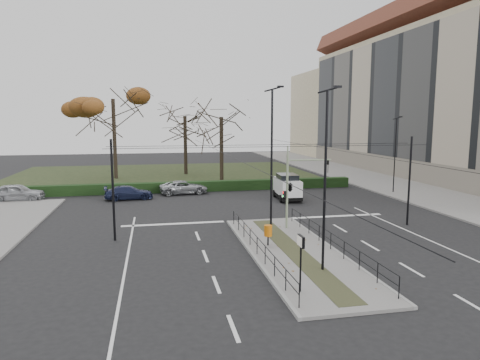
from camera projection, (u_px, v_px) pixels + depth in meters
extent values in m
plane|color=black|center=(280.00, 241.00, 25.29)|extent=(140.00, 140.00, 0.00)
cube|color=#63615E|center=(294.00, 252.00, 22.86)|extent=(4.40, 15.00, 0.14)
cube|color=#63615E|center=(373.00, 180.00, 50.17)|extent=(8.00, 90.00, 0.14)
cube|color=black|center=(164.00, 175.00, 55.16)|extent=(38.00, 26.00, 0.10)
cube|color=black|center=(167.00, 187.00, 42.09)|extent=(38.00, 1.00, 1.00)
cube|color=tan|center=(442.00, 104.00, 52.84)|extent=(12.00, 52.00, 18.00)
cube|color=black|center=(398.00, 96.00, 51.52)|extent=(0.10, 50.96, 14.76)
cube|color=#54261D|center=(426.00, 17.00, 50.82)|extent=(7.09, 52.00, 4.88)
cube|color=#54261D|center=(470.00, 19.00, 52.00)|extent=(7.09, 52.00, 4.88)
cylinder|color=black|center=(299.00, 296.00, 15.88)|extent=(0.04, 0.04, 0.90)
cylinder|color=black|center=(234.00, 217.00, 28.69)|extent=(0.04, 0.04, 0.90)
cylinder|color=black|center=(399.00, 288.00, 16.69)|extent=(0.04, 0.04, 0.90)
cylinder|color=black|center=(292.00, 215.00, 29.49)|extent=(0.04, 0.04, 0.90)
cylinder|color=black|center=(257.00, 237.00, 22.22)|extent=(0.04, 13.20, 0.04)
cylinder|color=black|center=(331.00, 233.00, 23.03)|extent=(0.04, 13.20, 0.04)
cylinder|color=black|center=(113.00, 191.00, 24.92)|extent=(0.14, 0.14, 6.00)
cylinder|color=black|center=(409.00, 181.00, 28.70)|extent=(0.14, 0.14, 6.00)
cylinder|color=black|center=(277.00, 147.00, 25.49)|extent=(20.00, 0.02, 0.02)
cylinder|color=black|center=(268.00, 145.00, 27.43)|extent=(20.00, 0.02, 0.02)
cylinder|color=black|center=(227.00, 155.00, 21.92)|extent=(0.02, 34.00, 0.02)
cylinder|color=black|center=(354.00, 153.00, 23.30)|extent=(0.02, 34.00, 0.02)
cylinder|color=gray|center=(287.00, 192.00, 27.42)|extent=(0.15, 0.15, 4.76)
cylinder|color=gray|center=(309.00, 160.00, 27.42)|extent=(2.93, 0.09, 0.09)
imported|color=black|center=(328.00, 167.00, 27.74)|extent=(0.18, 0.20, 0.82)
imported|color=black|center=(290.00, 186.00, 27.40)|extent=(0.97, 1.84, 0.73)
cube|color=black|center=(285.00, 195.00, 27.41)|extent=(0.20, 0.15, 0.46)
sphere|color=#FF0C0C|center=(283.00, 192.00, 27.37)|extent=(0.10, 0.10, 0.10)
sphere|color=#0CE533|center=(283.00, 196.00, 27.41)|extent=(0.10, 0.10, 0.10)
cylinder|color=black|center=(268.00, 240.00, 23.83)|extent=(0.09, 0.09, 0.56)
cylinder|color=#C15F0B|center=(268.00, 231.00, 23.75)|extent=(0.45, 0.45, 0.61)
cylinder|color=black|center=(301.00, 265.00, 17.30)|extent=(0.08, 0.08, 2.23)
cube|color=black|center=(301.00, 241.00, 17.16)|extent=(0.11, 0.61, 0.47)
cube|color=beige|center=(299.00, 241.00, 17.15)|extent=(0.02, 0.54, 0.39)
cylinder|color=black|center=(325.00, 183.00, 19.40)|extent=(0.12, 0.12, 8.25)
cube|color=black|center=(337.00, 87.00, 18.89)|extent=(0.36, 0.14, 0.10)
cylinder|color=black|center=(272.00, 163.00, 25.64)|extent=(0.13, 0.13, 8.72)
cube|color=black|center=(280.00, 87.00, 25.10)|extent=(0.38, 0.15, 0.11)
cylinder|color=black|center=(395.00, 155.00, 41.10)|extent=(0.11, 0.11, 7.09)
cube|color=black|center=(401.00, 117.00, 40.66)|extent=(0.31, 0.12, 0.09)
imported|color=#999CA0|center=(17.00, 192.00, 37.43)|extent=(4.58, 1.89, 1.55)
imported|color=#1C2342|center=(129.00, 193.00, 38.31)|extent=(4.38, 2.08, 1.23)
imported|color=#999CA0|center=(184.00, 187.00, 41.19)|extent=(4.79, 2.58, 1.28)
cube|color=white|center=(287.00, 186.00, 38.23)|extent=(2.04, 4.25, 1.34)
cube|color=black|center=(287.00, 178.00, 38.11)|extent=(1.76, 2.39, 0.63)
cube|color=black|center=(287.00, 196.00, 38.35)|extent=(2.08, 4.34, 0.18)
cylinder|color=black|center=(300.00, 198.00, 37.11)|extent=(0.27, 0.67, 0.66)
cylinder|color=black|center=(281.00, 199.00, 36.90)|extent=(0.27, 0.67, 0.66)
cylinder|color=black|center=(293.00, 193.00, 39.79)|extent=(0.27, 0.67, 0.66)
cylinder|color=black|center=(274.00, 193.00, 39.58)|extent=(0.27, 0.67, 0.66)
cylinder|color=black|center=(115.00, 139.00, 50.93)|extent=(0.44, 0.44, 9.44)
ellipsoid|color=#583214|center=(113.00, 99.00, 50.28)|extent=(11.13, 11.13, 5.93)
cylinder|color=black|center=(185.00, 145.00, 55.21)|extent=(0.44, 0.44, 7.47)
cylinder|color=black|center=(221.00, 149.00, 49.08)|extent=(0.44, 0.44, 7.32)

